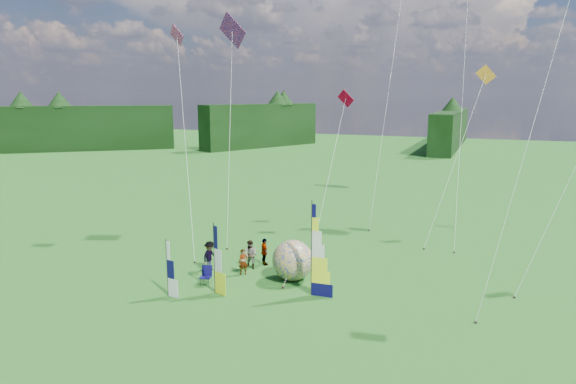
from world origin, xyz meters
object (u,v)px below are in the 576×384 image
at_px(spectator_c, 210,256).
at_px(spectator_a, 243,262).
at_px(feather_banner_main, 311,250).
at_px(side_banner_left, 214,260).
at_px(spectator_b, 251,255).
at_px(kite_whale, 463,98).
at_px(spectator_d, 264,252).
at_px(side_banner_far, 167,269).
at_px(camp_chair, 206,276).
at_px(bol_inflatable, 293,260).

bearing_deg(spectator_c, spectator_a, -80.59).
xyz_separation_m(feather_banner_main, side_banner_left, (-4.91, -1.68, -0.62)).
distance_m(spectator_b, kite_whale, 19.98).
height_order(feather_banner_main, spectator_d, feather_banner_main).
bearing_deg(side_banner_far, spectator_d, 76.80).
bearing_deg(spectator_d, spectator_b, 110.79).
height_order(side_banner_left, kite_whale, kite_whale).
relative_size(feather_banner_main, spectator_c, 2.72).
distance_m(side_banner_left, spectator_b, 4.34).
distance_m(spectator_c, kite_whale, 22.03).
height_order(spectator_c, camp_chair, spectator_c).
bearing_deg(bol_inflatable, kite_whale, 62.22).
height_order(bol_inflatable, camp_chair, bol_inflatable).
distance_m(feather_banner_main, camp_chair, 6.36).
bearing_deg(side_banner_left, camp_chair, 160.30).
relative_size(side_banner_left, kite_whale, 0.18).
relative_size(bol_inflatable, camp_chair, 2.17).
xyz_separation_m(side_banner_left, spectator_a, (0.10, 3.15, -1.11)).
bearing_deg(bol_inflatable, side_banner_far, -137.83).
relative_size(bol_inflatable, spectator_a, 1.53).
bearing_deg(kite_whale, bol_inflatable, -124.88).
distance_m(side_banner_far, spectator_a, 5.04).
bearing_deg(kite_whale, spectator_c, -137.75).
xyz_separation_m(spectator_c, camp_chair, (1.02, -2.19, -0.37)).
bearing_deg(spectator_c, spectator_d, -44.58).
relative_size(side_banner_left, camp_chair, 3.44).
distance_m(side_banner_left, bol_inflatable, 4.70).
bearing_deg(camp_chair, spectator_d, 57.64).
relative_size(spectator_d, camp_chair, 1.58).
bearing_deg(spectator_c, camp_chair, -149.59).
height_order(bol_inflatable, spectator_a, bol_inflatable).
height_order(side_banner_left, spectator_b, side_banner_left).
bearing_deg(camp_chair, spectator_a, 51.19).
xyz_separation_m(spectator_b, kite_whale, (10.85, 13.91, 9.37)).
xyz_separation_m(spectator_a, spectator_d, (0.44, 2.05, 0.09)).
bearing_deg(spectator_d, bol_inflatable, -166.95).
relative_size(side_banner_left, spectator_a, 2.43).
xyz_separation_m(spectator_a, spectator_c, (-2.19, -0.15, 0.14)).
distance_m(side_banner_far, spectator_d, 7.06).
relative_size(spectator_b, kite_whale, 0.09).
distance_m(side_banner_far, kite_whale, 24.99).
height_order(spectator_b, spectator_d, spectator_b).
bearing_deg(spectator_c, spectator_b, -54.70).
xyz_separation_m(spectator_b, spectator_d, (0.48, 0.97, -0.03)).
relative_size(side_banner_left, spectator_d, 2.19).
distance_m(feather_banner_main, side_banner_far, 7.68).
height_order(bol_inflatable, spectator_b, bol_inflatable).
relative_size(side_banner_left, bol_inflatable, 1.59).
height_order(feather_banner_main, spectator_b, feather_banner_main).
bearing_deg(side_banner_far, bol_inflatable, 50.87).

